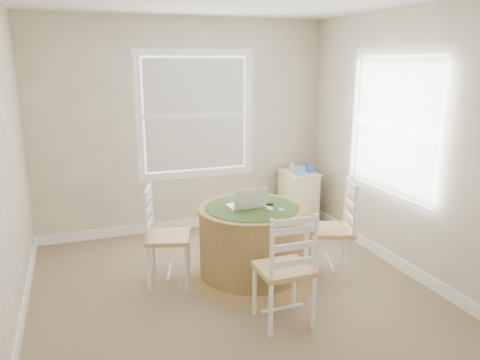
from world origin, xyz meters
name	(u,v)px	position (x,y,z in m)	size (l,w,h in m)	color
room	(242,150)	(0.17, 0.16, 1.30)	(3.64, 3.64, 2.64)	#7A6D4D
round_table	(252,240)	(0.27, 0.18, 0.40)	(1.21, 1.21, 0.74)	olive
chair_left	(168,237)	(-0.51, 0.35, 0.47)	(0.42, 0.40, 0.95)	white
chair_near	(284,268)	(0.23, -0.65, 0.47)	(0.42, 0.40, 0.95)	white
chair_right	(332,229)	(1.05, 0.00, 0.47)	(0.42, 0.40, 0.95)	white
laptop	(247,204)	(0.23, 0.20, 0.77)	(0.33, 0.29, 0.23)	white
mouse	(269,209)	(0.40, 0.06, 0.74)	(0.06, 0.09, 0.03)	white
phone	(281,210)	(0.50, 0.00, 0.74)	(0.04, 0.09, 0.02)	#B7BABF
keys	(270,205)	(0.46, 0.18, 0.74)	(0.06, 0.05, 0.03)	black
corner_chest	(298,198)	(1.42, 1.48, 0.35)	(0.40, 0.53, 0.70)	beige
tissue_box	(299,170)	(1.37, 1.36, 0.75)	(0.12, 0.12, 0.10)	#5B88D2
box_yellow	(300,169)	(1.45, 1.52, 0.73)	(0.15, 0.10, 0.06)	#E1E350
box_blue	(309,168)	(1.53, 1.42, 0.76)	(0.08, 0.08, 0.12)	#345A9E
cup_cream	(293,167)	(1.40, 1.60, 0.75)	(0.07, 0.07, 0.09)	beige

